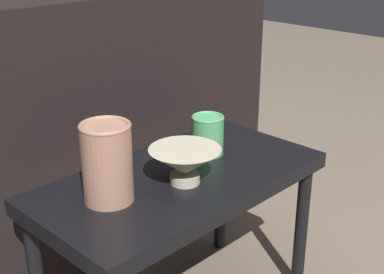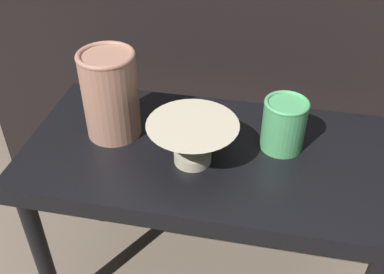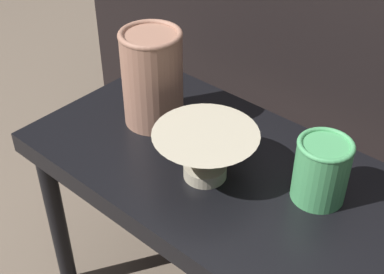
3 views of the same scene
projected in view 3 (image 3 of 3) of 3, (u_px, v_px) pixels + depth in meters
table at (230, 193)px, 0.93m from camera, size 0.73×0.37×0.43m
couch_backdrop at (375, 63)px, 1.23m from camera, size 1.37×0.50×0.82m
bowl at (205, 151)px, 0.85m from camera, size 0.17×0.17×0.09m
vase_textured_left at (152, 77)px, 0.96m from camera, size 0.11×0.11×0.18m
vase_colorful_right at (322, 169)px, 0.81m from camera, size 0.09×0.09×0.11m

